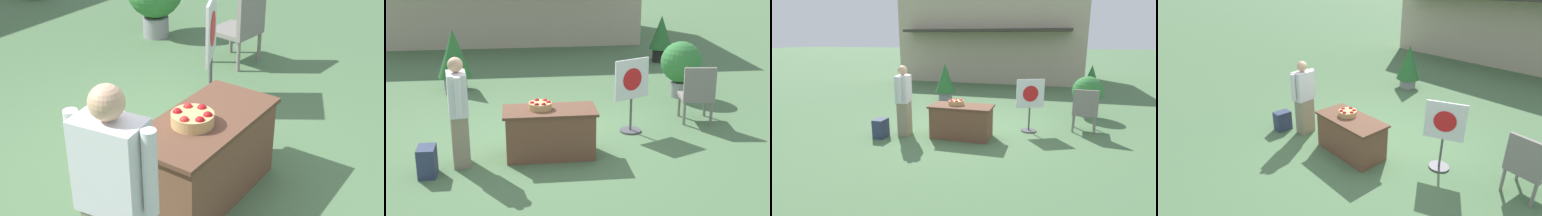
% 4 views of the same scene
% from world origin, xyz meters
% --- Properties ---
extents(ground_plane, '(120.00, 120.00, 0.00)m').
position_xyz_m(ground_plane, '(0.00, 0.00, 0.00)').
color(ground_plane, '#4C7047').
extents(storefront_building, '(9.10, 5.79, 4.07)m').
position_xyz_m(storefront_building, '(-1.25, 9.96, 2.04)').
color(storefront_building, '#B7A88E').
rests_on(storefront_building, ground_plane).
extents(display_table, '(1.38, 0.67, 0.73)m').
position_xyz_m(display_table, '(-0.01, -0.62, 0.37)').
color(display_table, brown).
rests_on(display_table, ground_plane).
extents(apple_basket, '(0.35, 0.35, 0.13)m').
position_xyz_m(apple_basket, '(-0.14, -0.59, 0.79)').
color(apple_basket, tan).
rests_on(apple_basket, display_table).
extents(person_visitor, '(0.32, 0.60, 1.59)m').
position_xyz_m(person_visitor, '(-1.30, -0.81, 0.81)').
color(person_visitor, gray).
rests_on(person_visitor, ground_plane).
extents(backpack, '(0.24, 0.34, 0.42)m').
position_xyz_m(backpack, '(-1.74, -1.14, 0.21)').
color(backpack, '#2D3856').
rests_on(backpack, ground_plane).
extents(poster_board, '(0.62, 0.36, 1.25)m').
position_xyz_m(poster_board, '(1.41, 0.24, 0.70)').
color(poster_board, '#4C4C51').
rests_on(poster_board, ground_plane).
extents(patio_chair, '(0.61, 0.61, 1.03)m').
position_xyz_m(patio_chair, '(2.66, 0.55, 0.56)').
color(patio_chair, gray).
rests_on(patio_chair, ground_plane).
extents(potted_plant_far_right, '(0.72, 0.72, 1.30)m').
position_xyz_m(potted_plant_far_right, '(-1.76, 3.22, 0.72)').
color(potted_plant_far_right, gray).
rests_on(potted_plant_far_right, ground_plane).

